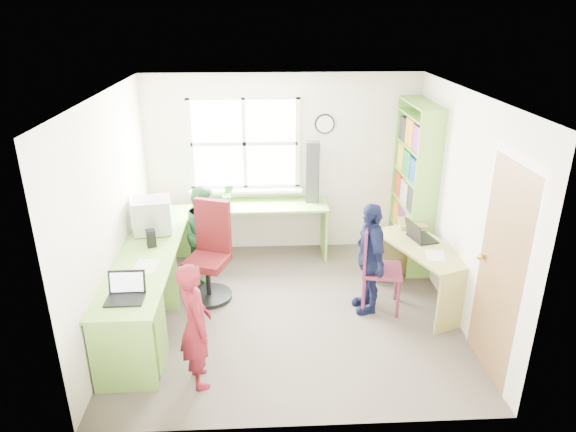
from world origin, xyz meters
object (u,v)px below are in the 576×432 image
object	(u,v)px
bookshelf	(413,189)
person_red	(196,325)
crt_monitor	(153,216)
potted_plant	(228,195)
wooden_chair	(375,264)
l_desk	(163,292)
person_green	(205,232)
person_navy	(370,258)
right_desk	(423,261)
cd_tower	(313,172)
laptop_left	(126,292)
laptop_right	(419,235)
swivel_chair	(210,257)

from	to	relation	value
bookshelf	person_red	world-z (taller)	bookshelf
crt_monitor	potted_plant	world-z (taller)	crt_monitor
wooden_chair	potted_plant	distance (m)	2.18
l_desk	person_red	bearing A→B (deg)	-62.17
crt_monitor	person_green	bearing A→B (deg)	22.59
crt_monitor	person_red	xyz separation A→B (m)	(0.66, -1.68, -0.36)
crt_monitor	person_navy	world-z (taller)	person_navy
right_desk	person_red	xyz separation A→B (m)	(-2.38, -1.24, 0.08)
bookshelf	person_navy	bearing A→B (deg)	-123.67
right_desk	cd_tower	xyz separation A→B (m)	(-1.12, 1.35, 0.64)
bookshelf	potted_plant	size ratio (longest dim) A/B	7.21
potted_plant	person_red	world-z (taller)	person_red
laptop_left	laptop_right	bearing A→B (deg)	20.66
crt_monitor	laptop_right	size ratio (longest dim) A/B	1.19
right_desk	laptop_right	size ratio (longest dim) A/B	3.51
l_desk	person_red	size ratio (longest dim) A/B	2.48
right_desk	crt_monitor	xyz separation A→B (m)	(-3.03, 0.43, 0.44)
bookshelf	person_green	world-z (taller)	bookshelf
swivel_chair	person_green	xyz separation A→B (m)	(-0.09, 0.49, 0.10)
l_desk	swivel_chair	world-z (taller)	swivel_chair
laptop_left	potted_plant	xyz separation A→B (m)	(0.77, 2.27, 0.09)
l_desk	laptop_right	size ratio (longest dim) A/B	7.64
wooden_chair	person_navy	size ratio (longest dim) A/B	0.79
right_desk	laptop_right	world-z (taller)	laptop_right
laptop_left	person_red	size ratio (longest dim) A/B	0.28
cd_tower	laptop_left	bearing A→B (deg)	-118.24
potted_plant	crt_monitor	bearing A→B (deg)	-134.09
cd_tower	person_navy	xyz separation A→B (m)	(0.49, -1.46, -0.52)
crt_monitor	person_green	distance (m)	0.73
right_desk	person_green	distance (m)	2.60
bookshelf	person_red	distance (m)	3.43
swivel_chair	laptop_left	size ratio (longest dim) A/B	3.46
l_desk	bookshelf	size ratio (longest dim) A/B	1.40
bookshelf	l_desk	bearing A→B (deg)	-153.57
crt_monitor	right_desk	bearing A→B (deg)	-16.14
laptop_left	person_green	xyz separation A→B (m)	(0.52, 1.76, -0.21)
right_desk	laptop_left	xyz separation A→B (m)	(-3.01, -1.00, 0.29)
laptop_right	potted_plant	distance (m)	2.48
bookshelf	person_green	bearing A→B (deg)	-173.64
crt_monitor	person_navy	bearing A→B (deg)	-20.77
l_desk	swivel_chair	bearing A→B (deg)	58.80
person_navy	bookshelf	bearing A→B (deg)	140.33
right_desk	laptop_right	xyz separation A→B (m)	(-0.02, 0.16, 0.25)
person_green	person_navy	distance (m)	2.05
person_red	person_navy	size ratio (longest dim) A/B	0.94
swivel_chair	potted_plant	bearing A→B (deg)	100.47
l_desk	wooden_chair	distance (m)	2.28
bookshelf	cd_tower	size ratio (longest dim) A/B	2.59
potted_plant	person_navy	distance (m)	2.13
l_desk	crt_monitor	xyz separation A→B (m)	(-0.22, 0.85, 0.50)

